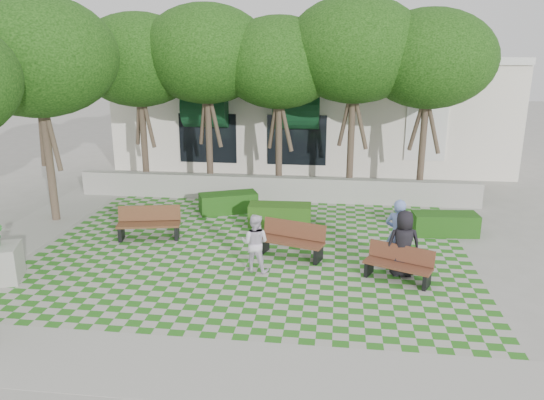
# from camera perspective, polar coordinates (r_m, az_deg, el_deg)

# --- Properties ---
(ground) EXTENTS (90.00, 90.00, 0.00)m
(ground) POSITION_cam_1_polar(r_m,az_deg,el_deg) (14.23, -2.77, -7.05)
(ground) COLOR gray
(ground) RESTS_ON ground
(lawn) EXTENTS (12.00, 12.00, 0.00)m
(lawn) POSITION_cam_1_polar(r_m,az_deg,el_deg) (15.14, -2.12, -5.53)
(lawn) COLOR #2B721E
(lawn) RESTS_ON ground
(sidewalk_south) EXTENTS (16.00, 2.00, 0.01)m
(sidewalk_south) POSITION_cam_1_polar(r_m,az_deg,el_deg) (10.19, -7.52, -17.50)
(sidewalk_south) COLOR #9E9B93
(sidewalk_south) RESTS_ON ground
(sidewalk_west) EXTENTS (2.00, 12.00, 0.01)m
(sidewalk_west) POSITION_cam_1_polar(r_m,az_deg,el_deg) (17.73, -25.81, -3.90)
(sidewalk_west) COLOR #9E9B93
(sidewalk_west) RESTS_ON ground
(retaining_wall) EXTENTS (15.00, 0.36, 0.90)m
(retaining_wall) POSITION_cam_1_polar(r_m,az_deg,el_deg) (19.88, 0.27, 1.24)
(retaining_wall) COLOR #9E9B93
(retaining_wall) RESTS_ON ground
(bench_east) EXTENTS (1.74, 1.18, 0.87)m
(bench_east) POSITION_cam_1_polar(r_m,az_deg,el_deg) (13.58, 13.46, -6.77)
(bench_east) COLOR #562D1D
(bench_east) RESTS_ON ground
(bench_mid) EXTENTS (1.93, 1.15, 0.96)m
(bench_mid) POSITION_cam_1_polar(r_m,az_deg,el_deg) (14.65, 2.14, -4.38)
(bench_mid) COLOR #59301E
(bench_mid) RESTS_ON ground
(bench_west) EXTENTS (1.94, 0.97, 0.98)m
(bench_west) POSITION_cam_1_polar(r_m,az_deg,el_deg) (16.40, -13.09, -2.48)
(bench_west) COLOR #54311C
(bench_west) RESTS_ON ground
(hedge_east) EXTENTS (2.01, 0.96, 0.68)m
(hedge_east) POSITION_cam_1_polar(r_m,az_deg,el_deg) (17.18, 18.10, -2.47)
(hedge_east) COLOR #1A4512
(hedge_east) RESTS_ON ground
(hedge_midright) EXTENTS (2.03, 0.88, 0.70)m
(hedge_midright) POSITION_cam_1_polar(r_m,az_deg,el_deg) (17.17, 0.85, -1.59)
(hedge_midright) COLOR #234C14
(hedge_midright) RESTS_ON ground
(hedge_midleft) EXTENTS (2.12, 1.51, 0.69)m
(hedge_midleft) POSITION_cam_1_polar(r_m,az_deg,el_deg) (18.54, -4.71, -0.30)
(hedge_midleft) COLOR #1B4813
(hedge_midleft) RESTS_ON ground
(planter_back) EXTENTS (1.16, 1.16, 1.51)m
(planter_back) POSITION_cam_1_polar(r_m,az_deg,el_deg) (14.77, -27.21, -5.94)
(planter_back) COLOR #9E9B93
(planter_back) RESTS_ON ground
(person_blue) EXTENTS (0.80, 0.66, 1.88)m
(person_blue) POSITION_cam_1_polar(r_m,az_deg,el_deg) (14.12, 13.38, -3.59)
(person_blue) COLOR #6F86CB
(person_blue) RESTS_ON ground
(person_dark) EXTENTS (0.89, 0.62, 1.72)m
(person_dark) POSITION_cam_1_polar(r_m,az_deg,el_deg) (13.73, 13.96, -4.59)
(person_dark) COLOR black
(person_dark) RESTS_ON ground
(person_white) EXTENTS (0.82, 0.68, 1.53)m
(person_white) POSITION_cam_1_polar(r_m,az_deg,el_deg) (13.64, -1.85, -4.64)
(person_white) COLOR silver
(person_white) RESTS_ON ground
(tree_row) EXTENTS (17.70, 13.40, 7.41)m
(tree_row) POSITION_cam_1_polar(r_m,az_deg,el_deg) (19.26, -5.51, 14.92)
(tree_row) COLOR #47382B
(tree_row) RESTS_ON ground
(building) EXTENTS (18.00, 8.92, 5.15)m
(building) POSITION_cam_1_polar(r_m,az_deg,el_deg) (27.14, 4.30, 9.75)
(building) COLOR silver
(building) RESTS_ON ground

